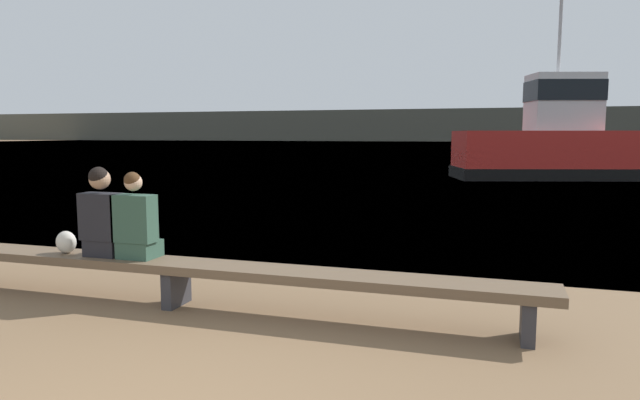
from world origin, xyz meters
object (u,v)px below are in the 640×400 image
person_left (102,216)px  tugboat_red (554,146)px  bench_main (176,269)px  person_right (136,222)px  shopping_bag (66,242)px

person_left → tugboat_red: 21.08m
bench_main → person_left: size_ratio=7.74×
person_right → tugboat_red: size_ratio=0.11×
person_left → tugboat_red: bearing=72.6°
person_right → shopping_bag: (-0.93, -0.01, -0.27)m
person_left → person_right: size_ratio=1.05×
person_left → tugboat_red: tugboat_red is taller
person_left → shopping_bag: 0.60m
bench_main → person_right: bearing=179.9°
person_right → tugboat_red: tugboat_red is taller
shopping_bag → person_right: bearing=0.4°
person_left → tugboat_red: (6.30, 20.11, 0.41)m
person_right → tugboat_red: 20.95m
person_left → person_right: person_left is taller
shopping_bag → tugboat_red: tugboat_red is taller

